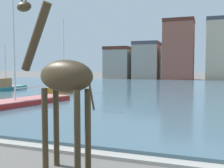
# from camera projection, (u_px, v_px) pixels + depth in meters

# --- Properties ---
(harbor_water) EXTENTS (84.97, 49.43, 0.25)m
(harbor_water) POSITION_uv_depth(u_px,v_px,m) (162.00, 90.00, 33.05)
(harbor_water) COLOR #476675
(harbor_water) RESTS_ON ground
(quay_edge_coping) EXTENTS (84.97, 0.50, 0.12)m
(quay_edge_coping) POSITION_uv_depth(u_px,v_px,m) (56.00, 149.00, 9.59)
(quay_edge_coping) COLOR #ADA89E
(quay_edge_coping) RESTS_ON ground
(giraffe_statue) EXTENTS (3.00, 1.15, 5.29)m
(giraffe_statue) POSITION_uv_depth(u_px,v_px,m) (61.00, 80.00, 7.54)
(giraffe_statue) COLOR #42331E
(giraffe_statue) RESTS_ON ground
(sailboat_teal) EXTENTS (2.46, 7.59, 5.87)m
(sailboat_teal) POSITION_uv_depth(u_px,v_px,m) (5.00, 87.00, 32.24)
(sailboat_teal) COLOR teal
(sailboat_teal) RESTS_ON ground
(sailboat_red) EXTENTS (4.31, 9.43, 8.22)m
(sailboat_red) POSITION_uv_depth(u_px,v_px,m) (13.00, 104.00, 19.05)
(sailboat_red) COLOR red
(sailboat_red) RESTS_ON ground
(sailboat_white) EXTENTS (2.56, 7.90, 6.95)m
(sailboat_white) POSITION_uv_depth(u_px,v_px,m) (64.00, 83.00, 43.18)
(sailboat_white) COLOR white
(sailboat_white) RESTS_ON ground
(sailboat_orange) EXTENTS (3.34, 6.14, 8.52)m
(sailboat_orange) POSITION_uv_depth(u_px,v_px,m) (64.00, 89.00, 30.15)
(sailboat_orange) COLOR orange
(sailboat_orange) RESTS_ON ground
(townhouse_tall_gabled) EXTENTS (6.30, 7.02, 8.00)m
(townhouse_tall_gabled) POSITION_uv_depth(u_px,v_px,m) (119.00, 63.00, 65.67)
(townhouse_tall_gabled) COLOR gray
(townhouse_tall_gabled) RESTS_ON ground
(townhouse_end_terrace) EXTENTS (6.09, 7.66, 9.03)m
(townhouse_end_terrace) POSITION_uv_depth(u_px,v_px,m) (147.00, 61.00, 63.65)
(townhouse_end_terrace) COLOR gray
(townhouse_end_terrace) RESTS_ON ground
(townhouse_corner_house) EXTENTS (6.76, 6.99, 13.69)m
(townhouse_corner_house) POSITION_uv_depth(u_px,v_px,m) (179.00, 50.00, 59.70)
(townhouse_corner_house) COLOR #8E5142
(townhouse_corner_house) RESTS_ON ground
(townhouse_wide_warehouse) EXTENTS (5.13, 5.53, 13.69)m
(townhouse_wide_warehouse) POSITION_uv_depth(u_px,v_px,m) (218.00, 49.00, 57.23)
(townhouse_wide_warehouse) COLOR #C6B293
(townhouse_wide_warehouse) RESTS_ON ground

